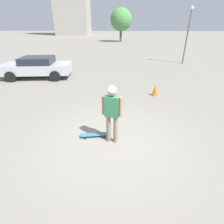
{
  "coord_description": "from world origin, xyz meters",
  "views": [
    {
      "loc": [
        -4.28,
        -0.2,
        3.1
      ],
      "look_at": [
        0.0,
        0.0,
        0.97
      ],
      "focal_mm": 28.0,
      "sensor_mm": 36.0,
      "label": 1
    }
  ],
  "objects_px": {
    "skateboard": "(95,135)",
    "traffic_cone": "(155,90)",
    "person": "(112,108)",
    "car_parked_near": "(37,67)"
  },
  "relations": [
    {
      "from": "person",
      "to": "traffic_cone",
      "type": "relative_size",
      "value": 3.2
    },
    {
      "from": "person",
      "to": "skateboard",
      "type": "xyz_separation_m",
      "value": [
        0.2,
        0.55,
        -1.01
      ]
    },
    {
      "from": "skateboard",
      "to": "traffic_cone",
      "type": "distance_m",
      "value": 4.42
    },
    {
      "from": "skateboard",
      "to": "car_parked_near",
      "type": "height_order",
      "value": "car_parked_near"
    },
    {
      "from": "traffic_cone",
      "to": "car_parked_near",
      "type": "bearing_deg",
      "value": 67.24
    },
    {
      "from": "person",
      "to": "car_parked_near",
      "type": "distance_m",
      "value": 8.56
    },
    {
      "from": "skateboard",
      "to": "traffic_cone",
      "type": "height_order",
      "value": "traffic_cone"
    },
    {
      "from": "traffic_cone",
      "to": "skateboard",
      "type": "bearing_deg",
      "value": 145.92
    },
    {
      "from": "skateboard",
      "to": "car_parked_near",
      "type": "distance_m",
      "value": 8.09
    },
    {
      "from": "person",
      "to": "traffic_cone",
      "type": "distance_m",
      "value": 4.39
    }
  ]
}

